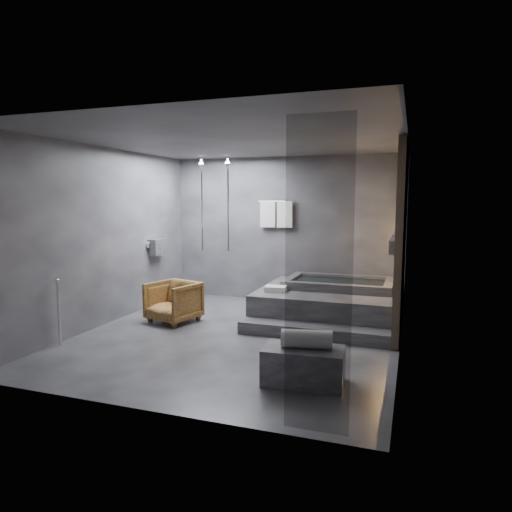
% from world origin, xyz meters
% --- Properties ---
extents(room, '(5.00, 5.04, 2.82)m').
position_xyz_m(room, '(0.40, 0.24, 1.73)').
color(room, '#29292C').
rests_on(room, ground).
extents(tub_deck, '(2.20, 2.00, 0.50)m').
position_xyz_m(tub_deck, '(1.05, 1.45, 0.25)').
color(tub_deck, '#2E2E30').
rests_on(tub_deck, ground).
extents(tub_step, '(2.20, 0.36, 0.18)m').
position_xyz_m(tub_step, '(1.05, 0.27, 0.09)').
color(tub_step, '#2E2E30').
rests_on(tub_step, ground).
extents(concrete_bench, '(0.90, 0.54, 0.39)m').
position_xyz_m(concrete_bench, '(1.29, -1.37, 0.20)').
color(concrete_bench, '#363639').
rests_on(concrete_bench, ground).
extents(driftwood_chair, '(0.88, 0.89, 0.66)m').
position_xyz_m(driftwood_chair, '(-1.29, 0.40, 0.33)').
color(driftwood_chair, '#4B2E12').
rests_on(driftwood_chair, ground).
extents(rolled_towel, '(0.58, 0.29, 0.20)m').
position_xyz_m(rolled_towel, '(1.32, -1.36, 0.49)').
color(rolled_towel, silver).
rests_on(rolled_towel, concrete_bench).
extents(deck_towel, '(0.37, 0.29, 0.09)m').
position_xyz_m(deck_towel, '(0.29, 0.93, 0.55)').
color(deck_towel, silver).
rests_on(deck_towel, tub_deck).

